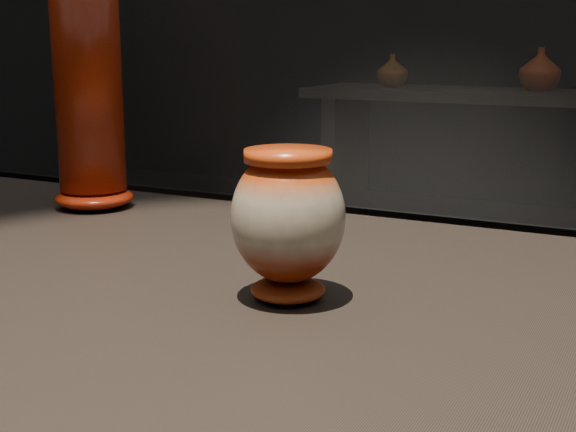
% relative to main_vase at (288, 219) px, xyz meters
% --- Properties ---
extents(main_vase, '(0.14, 0.14, 0.16)m').
position_rel_main_vase_xyz_m(main_vase, '(0.00, 0.00, 0.00)').
color(main_vase, maroon).
rests_on(main_vase, display_plinth).
extents(tall_vase, '(0.16, 0.16, 0.40)m').
position_rel_main_vase_xyz_m(tall_vase, '(-0.49, 0.27, 0.11)').
color(tall_vase, '#B81F0C').
rests_on(tall_vase, display_plinth).
extents(back_shelf, '(2.00, 0.60, 0.90)m').
position_rel_main_vase_xyz_m(back_shelf, '(-0.51, 3.43, -0.35)').
color(back_shelf, black).
rests_on(back_shelf, ground).
extents(back_vase_left, '(0.19, 0.19, 0.18)m').
position_rel_main_vase_xyz_m(back_vase_left, '(-1.10, 3.43, 0.00)').
color(back_vase_left, '#975616').
rests_on(back_vase_left, back_shelf).
extents(back_vase_mid, '(0.25, 0.25, 0.21)m').
position_rel_main_vase_xyz_m(back_vase_mid, '(-0.34, 3.49, 0.02)').
color(back_vase_mid, maroon).
rests_on(back_vase_mid, back_shelf).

